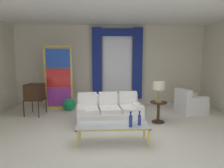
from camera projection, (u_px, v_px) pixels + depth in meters
ground_plane at (115, 128)px, 5.83m from camera, size 16.00×16.00×0.00m
wall_rear at (111, 65)px, 8.65m from camera, size 8.00×0.12×3.00m
ceiling_slab at (114, 14)px, 6.20m from camera, size 8.00×7.60×0.04m
curtained_window at (117, 59)px, 8.46m from camera, size 2.00×0.17×2.70m
couch_white_long at (109, 113)px, 6.23m from camera, size 1.84×1.10×0.86m
coffee_table at (113, 126)px, 4.87m from camera, size 1.57×0.58×0.41m
bottle_blue_decanter at (131, 121)px, 4.70m from camera, size 0.07×0.07×0.34m
bottle_crystal_tall at (139, 119)px, 4.82m from camera, size 0.07×0.07×0.32m
vintage_tv at (35, 92)px, 7.03m from camera, size 0.62×0.67×1.35m
armchair_white at (189, 104)px, 7.34m from camera, size 0.94×0.93×0.80m
stained_glass_divider at (58, 79)px, 7.70m from camera, size 0.95×0.05×2.20m
peacock_figurine at (69, 105)px, 7.51m from camera, size 0.44×0.60×0.50m
round_side_table at (158, 110)px, 6.30m from camera, size 0.48×0.48×0.59m
table_lamp_brass at (159, 87)px, 6.21m from camera, size 0.32×0.32×0.57m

